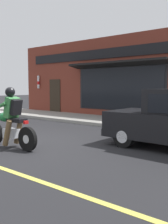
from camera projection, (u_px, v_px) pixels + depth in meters
name	position (u px, v px, depth m)	size (l,w,h in m)	color
ground_plane	(28.00, 143.00, 7.55)	(80.00, 80.00, 0.00)	black
sidewalk_curb	(73.00, 117.00, 13.48)	(2.60, 22.00, 0.14)	gray
storefront_building	(99.00, 78.00, 14.11)	(1.25, 11.42, 4.20)	maroon
motorcycle_with_rider	(11.00, 122.00, 6.99)	(0.56, 2.02, 1.62)	black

